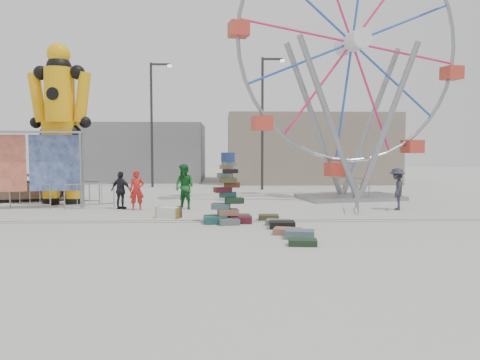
{
  "coord_description": "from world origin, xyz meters",
  "views": [
    {
      "loc": [
        0.7,
        -15.48,
        2.59
      ],
      "look_at": [
        1.27,
        1.61,
        1.4
      ],
      "focal_mm": 35.0,
      "sensor_mm": 36.0,
      "label": 1
    }
  ],
  "objects_px": {
    "barricade_dummy_c": "(90,196)",
    "barricade_wheel_front": "(357,198)",
    "barricade_dummy_a": "(30,196)",
    "pedestrian_grey": "(397,189)",
    "steamer_trunk": "(169,213)",
    "banner_scaffold": "(27,151)",
    "pedestrian_black": "(121,190)",
    "lamp_post_left": "(153,118)",
    "barricade_dummy_b": "(79,192)",
    "barricade_wheel_back": "(353,188)",
    "pedestrian_green": "(184,187)",
    "suitcase_tower": "(228,203)",
    "pedestrian_red": "(137,190)",
    "lamp_post_right": "(264,116)",
    "parked_suv": "(27,187)",
    "crash_test_dummy": "(60,118)",
    "ferris_wheel": "(352,63)"
  },
  "relations": [
    {
      "from": "barricade_dummy_a",
      "to": "barricade_dummy_b",
      "type": "height_order",
      "value": "same"
    },
    {
      "from": "barricade_dummy_a",
      "to": "banner_scaffold",
      "type": "bearing_deg",
      "value": -60.68
    },
    {
      "from": "pedestrian_grey",
      "to": "parked_suv",
      "type": "xyz_separation_m",
      "value": [
        -16.84,
        4.1,
        -0.21
      ]
    },
    {
      "from": "banner_scaffold",
      "to": "pedestrian_grey",
      "type": "relative_size",
      "value": 2.62
    },
    {
      "from": "banner_scaffold",
      "to": "pedestrian_black",
      "type": "relative_size",
      "value": 2.89
    },
    {
      "from": "lamp_post_left",
      "to": "barricade_wheel_front",
      "type": "height_order",
      "value": "lamp_post_left"
    },
    {
      "from": "crash_test_dummy",
      "to": "banner_scaffold",
      "type": "distance_m",
      "value": 2.3
    },
    {
      "from": "banner_scaffold",
      "to": "pedestrian_green",
      "type": "xyz_separation_m",
      "value": [
        6.54,
        -0.18,
        -1.51
      ]
    },
    {
      "from": "banner_scaffold",
      "to": "lamp_post_left",
      "type": "bearing_deg",
      "value": 61.6
    },
    {
      "from": "barricade_wheel_front",
      "to": "barricade_wheel_back",
      "type": "xyz_separation_m",
      "value": [
        1.15,
        4.67,
        0.0
      ]
    },
    {
      "from": "banner_scaffold",
      "to": "parked_suv",
      "type": "relative_size",
      "value": 0.96
    },
    {
      "from": "suitcase_tower",
      "to": "barricade_dummy_a",
      "type": "distance_m",
      "value": 9.3
    },
    {
      "from": "lamp_post_left",
      "to": "barricade_dummy_c",
      "type": "bearing_deg",
      "value": -95.99
    },
    {
      "from": "barricade_dummy_c",
      "to": "pedestrian_black",
      "type": "distance_m",
      "value": 1.41
    },
    {
      "from": "barricade_dummy_c",
      "to": "steamer_trunk",
      "type": "bearing_deg",
      "value": -56.81
    },
    {
      "from": "lamp_post_right",
      "to": "pedestrian_black",
      "type": "height_order",
      "value": "lamp_post_right"
    },
    {
      "from": "barricade_dummy_b",
      "to": "parked_suv",
      "type": "bearing_deg",
      "value": 162.09
    },
    {
      "from": "suitcase_tower",
      "to": "pedestrian_red",
      "type": "bearing_deg",
      "value": 134.27
    },
    {
      "from": "banner_scaffold",
      "to": "barricade_wheel_front",
      "type": "height_order",
      "value": "banner_scaffold"
    },
    {
      "from": "pedestrian_red",
      "to": "parked_suv",
      "type": "relative_size",
      "value": 0.35
    },
    {
      "from": "steamer_trunk",
      "to": "pedestrian_black",
      "type": "relative_size",
      "value": 0.53
    },
    {
      "from": "lamp_post_left",
      "to": "barricade_dummy_a",
      "type": "xyz_separation_m",
      "value": [
        -3.68,
        -10.44,
        -3.93
      ]
    },
    {
      "from": "banner_scaffold",
      "to": "pedestrian_grey",
      "type": "bearing_deg",
      "value": -12.3
    },
    {
      "from": "lamp_post_left",
      "to": "pedestrian_grey",
      "type": "distance_m",
      "value": 16.77
    },
    {
      "from": "crash_test_dummy",
      "to": "parked_suv",
      "type": "bearing_deg",
      "value": 148.62
    },
    {
      "from": "barricade_wheel_front",
      "to": "parked_suv",
      "type": "distance_m",
      "value": 15.72
    },
    {
      "from": "ferris_wheel",
      "to": "barricade_wheel_back",
      "type": "bearing_deg",
      "value": 21.66
    },
    {
      "from": "barricade_dummy_c",
      "to": "pedestrian_black",
      "type": "relative_size",
      "value": 1.26
    },
    {
      "from": "crash_test_dummy",
      "to": "pedestrian_black",
      "type": "xyz_separation_m",
      "value": [
        3.01,
        -1.65,
        -3.13
      ]
    },
    {
      "from": "pedestrian_black",
      "to": "barricade_dummy_c",
      "type": "bearing_deg",
      "value": 12.34
    },
    {
      "from": "banner_scaffold",
      "to": "steamer_trunk",
      "type": "height_order",
      "value": "banner_scaffold"
    },
    {
      "from": "barricade_dummy_c",
      "to": "barricade_wheel_front",
      "type": "distance_m",
      "value": 11.15
    },
    {
      "from": "barricade_dummy_a",
      "to": "barricade_dummy_c",
      "type": "bearing_deg",
      "value": 12.75
    },
    {
      "from": "barricade_wheel_back",
      "to": "parked_suv",
      "type": "bearing_deg",
      "value": -121.98
    },
    {
      "from": "lamp_post_left",
      "to": "barricade_dummy_b",
      "type": "xyz_separation_m",
      "value": [
        -2.03,
        -9.07,
        -3.93
      ]
    },
    {
      "from": "pedestrian_green",
      "to": "barricade_wheel_front",
      "type": "bearing_deg",
      "value": 27.89
    },
    {
      "from": "barricade_dummy_a",
      "to": "parked_suv",
      "type": "xyz_separation_m",
      "value": [
        -1.4,
        3.15,
        0.11
      ]
    },
    {
      "from": "lamp_post_left",
      "to": "suitcase_tower",
      "type": "height_order",
      "value": "lamp_post_left"
    },
    {
      "from": "pedestrian_green",
      "to": "crash_test_dummy",
      "type": "bearing_deg",
      "value": -161.37
    },
    {
      "from": "lamp_post_right",
      "to": "pedestrian_red",
      "type": "height_order",
      "value": "lamp_post_right"
    },
    {
      "from": "lamp_post_right",
      "to": "pedestrian_red",
      "type": "bearing_deg",
      "value": -123.49
    },
    {
      "from": "barricade_dummy_b",
      "to": "barricade_dummy_c",
      "type": "distance_m",
      "value": 1.78
    },
    {
      "from": "lamp_post_right",
      "to": "lamp_post_left",
      "type": "relative_size",
      "value": 1.0
    },
    {
      "from": "barricade_dummy_b",
      "to": "pedestrian_green",
      "type": "xyz_separation_m",
      "value": [
        4.95,
        -1.81,
        0.4
      ]
    },
    {
      "from": "lamp_post_right",
      "to": "steamer_trunk",
      "type": "relative_size",
      "value": 9.53
    },
    {
      "from": "suitcase_tower",
      "to": "barricade_dummy_b",
      "type": "xyz_separation_m",
      "value": [
        -6.74,
        5.38,
        -0.13
      ]
    },
    {
      "from": "barricade_dummy_a",
      "to": "pedestrian_grey",
      "type": "height_order",
      "value": "pedestrian_grey"
    },
    {
      "from": "barricade_wheel_front",
      "to": "barricade_dummy_b",
      "type": "bearing_deg",
      "value": 89.94
    },
    {
      "from": "pedestrian_green",
      "to": "banner_scaffold",
      "type": "bearing_deg",
      "value": -146.0
    },
    {
      "from": "barricade_wheel_front",
      "to": "pedestrian_grey",
      "type": "xyz_separation_m",
      "value": [
        1.79,
        0.43,
        0.32
      ]
    }
  ]
}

